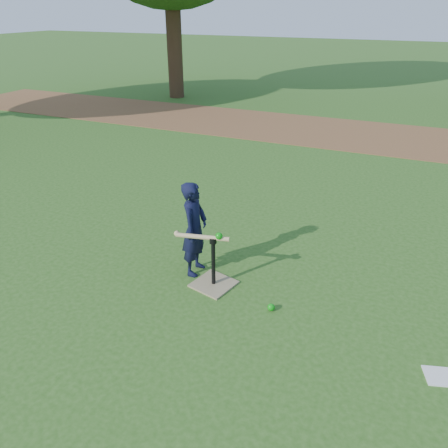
% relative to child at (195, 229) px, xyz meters
% --- Properties ---
extents(ground, '(80.00, 80.00, 0.00)m').
position_rel_child_xyz_m(ground, '(0.41, -0.43, -0.58)').
color(ground, '#285116').
rests_on(ground, ground).
extents(dirt_strip, '(24.00, 3.00, 0.01)m').
position_rel_child_xyz_m(dirt_strip, '(0.41, 7.07, -0.57)').
color(dirt_strip, brown).
rests_on(dirt_strip, ground).
extents(child, '(0.31, 0.44, 1.15)m').
position_rel_child_xyz_m(child, '(0.00, 0.00, 0.00)').
color(child, black).
rests_on(child, ground).
extents(wiffle_ball_ground, '(0.08, 0.08, 0.08)m').
position_rel_child_xyz_m(wiffle_ball_ground, '(1.08, -0.36, -0.54)').
color(wiffle_ball_ground, '#0D9110').
rests_on(wiffle_ball_ground, ground).
extents(clipboard, '(0.35, 0.31, 0.01)m').
position_rel_child_xyz_m(clipboard, '(2.74, -0.65, -0.57)').
color(clipboard, white).
rests_on(clipboard, ground).
extents(batting_tee, '(0.52, 0.52, 0.61)m').
position_rel_child_xyz_m(batting_tee, '(0.32, -0.18, -0.47)').
color(batting_tee, '#93815D').
rests_on(batting_tee, ground).
extents(swing_action, '(0.63, 0.19, 0.11)m').
position_rel_child_xyz_m(swing_action, '(0.21, -0.20, 0.04)').
color(swing_action, tan).
rests_on(swing_action, ground).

